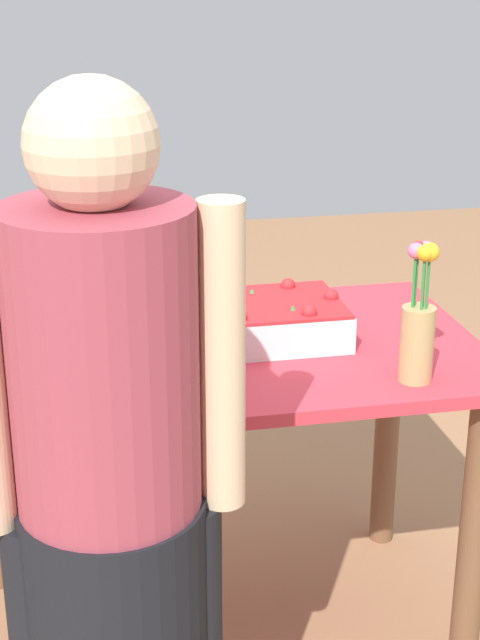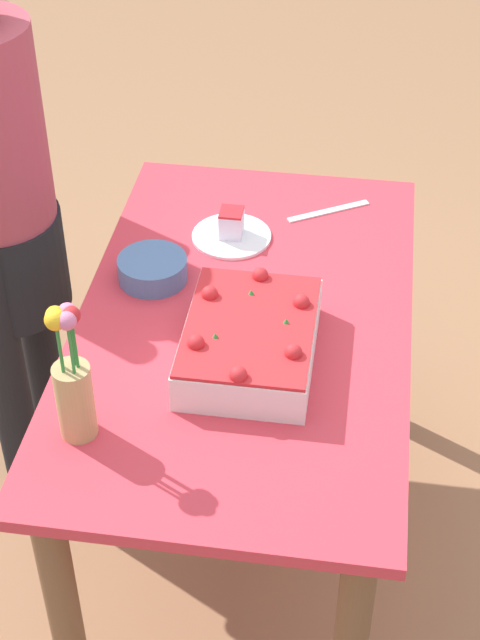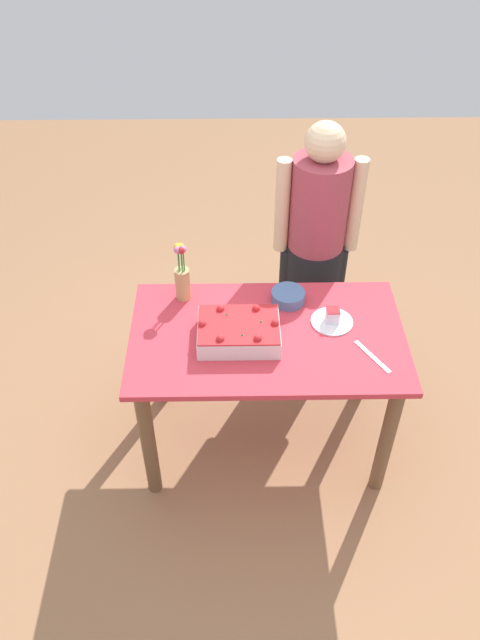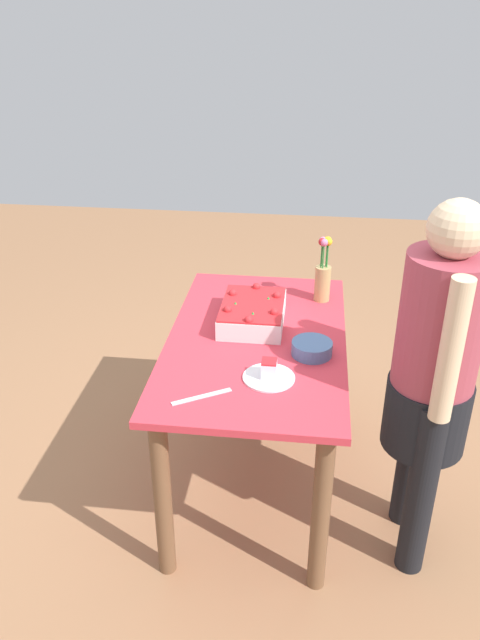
{
  "view_description": "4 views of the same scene",
  "coord_description": "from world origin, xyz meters",
  "px_view_note": "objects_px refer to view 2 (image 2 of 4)",
  "views": [
    {
      "loc": [
        0.36,
        2.09,
        1.65
      ],
      "look_at": [
        -0.06,
        0.05,
        0.86
      ],
      "focal_mm": 55.0,
      "sensor_mm": 36.0,
      "label": 1
    },
    {
      "loc": [
        -1.67,
        -0.24,
        2.17
      ],
      "look_at": [
        -0.07,
        -0.0,
        0.83
      ],
      "focal_mm": 55.0,
      "sensor_mm": 36.0,
      "label": 2
    },
    {
      "loc": [
        -0.16,
        -2.07,
        2.75
      ],
      "look_at": [
        -0.13,
        0.02,
        0.85
      ],
      "focal_mm": 35.0,
      "sensor_mm": 36.0,
      "label": 3
    },
    {
      "loc": [
        2.27,
        0.21,
        2.07
      ],
      "look_at": [
        -0.08,
        -0.08,
        0.82
      ],
      "focal_mm": 35.0,
      "sensor_mm": 36.0,
      "label": 4
    }
  ],
  "objects_px": {
    "sheet_cake": "(250,340)",
    "serving_plate_with_slice": "(232,230)",
    "cake_knife": "(328,211)",
    "flower_vase": "(73,384)",
    "fruit_bowl": "(153,269)"
  },
  "relations": [
    {
      "from": "sheet_cake",
      "to": "serving_plate_with_slice",
      "type": "distance_m",
      "value": 0.45
    },
    {
      "from": "serving_plate_with_slice",
      "to": "cake_knife",
      "type": "relative_size",
      "value": 0.87
    },
    {
      "from": "sheet_cake",
      "to": "flower_vase",
      "type": "height_order",
      "value": "flower_vase"
    },
    {
      "from": "sheet_cake",
      "to": "flower_vase",
      "type": "xyz_separation_m",
      "value": [
        -0.27,
        0.3,
        0.08
      ]
    },
    {
      "from": "sheet_cake",
      "to": "fruit_bowl",
      "type": "distance_m",
      "value": 0.36
    },
    {
      "from": "flower_vase",
      "to": "cake_knife",
      "type": "bearing_deg",
      "value": -26.26
    },
    {
      "from": "sheet_cake",
      "to": "serving_plate_with_slice",
      "type": "bearing_deg",
      "value": 13.76
    },
    {
      "from": "sheet_cake",
      "to": "cake_knife",
      "type": "distance_m",
      "value": 0.6
    },
    {
      "from": "serving_plate_with_slice",
      "to": "flower_vase",
      "type": "xyz_separation_m",
      "value": [
        -0.7,
        0.19,
        0.11
      ]
    },
    {
      "from": "cake_knife",
      "to": "flower_vase",
      "type": "bearing_deg",
      "value": 32.88
    },
    {
      "from": "flower_vase",
      "to": "fruit_bowl",
      "type": "distance_m",
      "value": 0.52
    },
    {
      "from": "sheet_cake",
      "to": "fruit_bowl",
      "type": "height_order",
      "value": "sheet_cake"
    },
    {
      "from": "sheet_cake",
      "to": "fruit_bowl",
      "type": "relative_size",
      "value": 2.26
    },
    {
      "from": "cake_knife",
      "to": "fruit_bowl",
      "type": "height_order",
      "value": "fruit_bowl"
    },
    {
      "from": "sheet_cake",
      "to": "cake_knife",
      "type": "xyz_separation_m",
      "value": [
        0.59,
        -0.12,
        -0.05
      ]
    }
  ]
}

